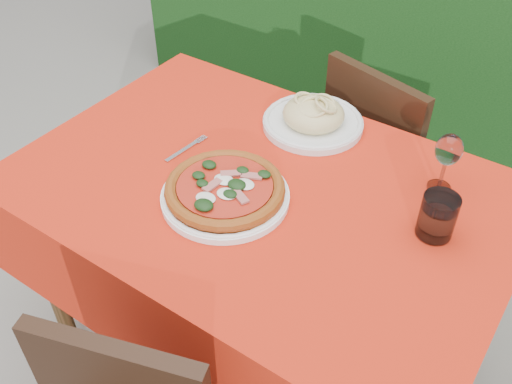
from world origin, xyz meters
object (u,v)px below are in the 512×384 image
Objects in this scene: pasta_plate at (313,118)px; wine_glass at (448,152)px; pizza_plate at (225,191)px; fork at (182,151)px; water_glass at (437,218)px; chair_far at (382,158)px.

pasta_plate is 0.41m from wine_glass.
fork is (-0.21, 0.09, -0.02)m from pizza_plate.
pizza_plate is at bearing -159.27° from water_glass.
water_glass is 0.18m from wine_glass.
wine_glass is at bearing 39.14° from pizza_plate.
water_glass is (0.34, -0.54, 0.32)m from chair_far.
pizza_plate is 0.55m from wine_glass.
pizza_plate is 0.50m from water_glass.
water_glass reaches higher than fork.
wine_glass reaches higher than fork.
chair_far is 0.45m from pasta_plate.
water_glass is 0.67× the size of fork.
water_glass is at bearing 137.20° from chair_far.
water_glass reaches higher than pizza_plate.
wine_glass is at bearing 106.58° from water_glass.
pasta_plate is at bearing 87.58° from pizza_plate.
pizza_plate is (-0.13, -0.71, 0.29)m from chair_far.
pasta_plate is at bearing 171.83° from wine_glass.
fork is (-0.63, -0.25, -0.11)m from wine_glass.
water_glass reaches higher than pasta_plate.
pizza_plate is 2.17× the size of fork.
chair_far reaches higher than pasta_plate.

